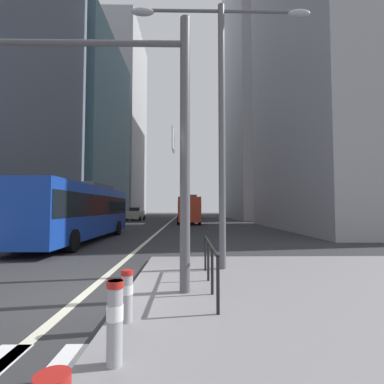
{
  "coord_description": "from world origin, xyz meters",
  "views": [
    {
      "loc": [
        2.28,
        -6.61,
        1.94
      ],
      "look_at": [
        2.94,
        31.43,
        3.98
      ],
      "focal_mm": 27.01,
      "sensor_mm": 36.0,
      "label": 1
    }
  ],
  "objects_px": {
    "traffic_signal_gantry": "(83,106)",
    "bollard_right": "(127,293)",
    "street_lamp_post": "(222,96)",
    "car_oncoming_far": "(94,217)",
    "car_receding_near": "(193,212)",
    "city_bus_red_distant": "(191,208)",
    "city_bus_red_receding": "(188,208)",
    "city_bus_blue_oncoming": "(80,209)",
    "car_oncoming_mid": "(136,214)",
    "bollard_left": "(115,318)",
    "car_receding_far": "(187,212)"
  },
  "relations": [
    {
      "from": "bollard_left",
      "to": "city_bus_red_receding",
      "type": "bearing_deg",
      "value": 88.32
    },
    {
      "from": "city_bus_blue_oncoming",
      "to": "bollard_left",
      "type": "relative_size",
      "value": 12.81
    },
    {
      "from": "car_oncoming_mid",
      "to": "traffic_signal_gantry",
      "type": "relative_size",
      "value": 0.71
    },
    {
      "from": "traffic_signal_gantry",
      "to": "city_bus_red_distant",
      "type": "bearing_deg",
      "value": 86.32
    },
    {
      "from": "city_bus_red_distant",
      "to": "traffic_signal_gantry",
      "type": "relative_size",
      "value": 1.77
    },
    {
      "from": "street_lamp_post",
      "to": "bollard_right",
      "type": "xyz_separation_m",
      "value": [
        -1.99,
        -3.89,
        -4.68
      ]
    },
    {
      "from": "car_oncoming_mid",
      "to": "car_oncoming_far",
      "type": "bearing_deg",
      "value": -99.18
    },
    {
      "from": "city_bus_red_distant",
      "to": "traffic_signal_gantry",
      "type": "bearing_deg",
      "value": -93.68
    },
    {
      "from": "car_receding_far",
      "to": "car_oncoming_far",
      "type": "distance_m",
      "value": 34.52
    },
    {
      "from": "car_oncoming_far",
      "to": "bollard_left",
      "type": "relative_size",
      "value": 4.69
    },
    {
      "from": "car_oncoming_far",
      "to": "traffic_signal_gantry",
      "type": "distance_m",
      "value": 25.64
    },
    {
      "from": "car_oncoming_mid",
      "to": "traffic_signal_gantry",
      "type": "xyz_separation_m",
      "value": [
        5.4,
        -37.37,
        3.14
      ]
    },
    {
      "from": "car_oncoming_far",
      "to": "street_lamp_post",
      "type": "height_order",
      "value": "street_lamp_post"
    },
    {
      "from": "traffic_signal_gantry",
      "to": "bollard_left",
      "type": "bearing_deg",
      "value": -63.07
    },
    {
      "from": "bollard_left",
      "to": "traffic_signal_gantry",
      "type": "bearing_deg",
      "value": 116.93
    },
    {
      "from": "car_oncoming_mid",
      "to": "bollard_right",
      "type": "distance_m",
      "value": 39.51
    },
    {
      "from": "city_bus_blue_oncoming",
      "to": "street_lamp_post",
      "type": "relative_size",
      "value": 1.52
    },
    {
      "from": "city_bus_red_receding",
      "to": "traffic_signal_gantry",
      "type": "distance_m",
      "value": 30.2
    },
    {
      "from": "city_bus_blue_oncoming",
      "to": "city_bus_red_receding",
      "type": "bearing_deg",
      "value": 72.41
    },
    {
      "from": "car_receding_near",
      "to": "car_oncoming_far",
      "type": "bearing_deg",
      "value": -108.65
    },
    {
      "from": "city_bus_red_receding",
      "to": "bollard_left",
      "type": "distance_m",
      "value": 32.86
    },
    {
      "from": "city_bus_blue_oncoming",
      "to": "bollard_left",
      "type": "bearing_deg",
      "value": -68.17
    },
    {
      "from": "city_bus_red_distant",
      "to": "car_receding_far",
      "type": "bearing_deg",
      "value": 93.74
    },
    {
      "from": "car_oncoming_far",
      "to": "bollard_right",
      "type": "height_order",
      "value": "car_oncoming_far"
    },
    {
      "from": "car_receding_far",
      "to": "city_bus_red_distant",
      "type": "bearing_deg",
      "value": -86.26
    },
    {
      "from": "car_receding_far",
      "to": "car_oncoming_far",
      "type": "height_order",
      "value": "same"
    },
    {
      "from": "car_oncoming_mid",
      "to": "car_receding_far",
      "type": "bearing_deg",
      "value": 69.07
    },
    {
      "from": "car_receding_far",
      "to": "bollard_right",
      "type": "bearing_deg",
      "value": -90.93
    },
    {
      "from": "traffic_signal_gantry",
      "to": "bollard_right",
      "type": "height_order",
      "value": "traffic_signal_gantry"
    },
    {
      "from": "city_bus_red_receding",
      "to": "car_oncoming_mid",
      "type": "xyz_separation_m",
      "value": [
        -7.79,
        7.35,
        -0.84
      ]
    },
    {
      "from": "city_bus_red_distant",
      "to": "car_receding_far",
      "type": "relative_size",
      "value": 2.71
    },
    {
      "from": "car_receding_far",
      "to": "bollard_right",
      "type": "height_order",
      "value": "car_receding_far"
    },
    {
      "from": "city_bus_blue_oncoming",
      "to": "city_bus_red_distant",
      "type": "distance_m",
      "value": 36.72
    },
    {
      "from": "city_bus_blue_oncoming",
      "to": "bollard_left",
      "type": "height_order",
      "value": "city_bus_blue_oncoming"
    },
    {
      "from": "car_oncoming_mid",
      "to": "street_lamp_post",
      "type": "relative_size",
      "value": 0.58
    },
    {
      "from": "city_bus_red_receding",
      "to": "car_receding_near",
      "type": "distance_m",
      "value": 27.08
    },
    {
      "from": "traffic_signal_gantry",
      "to": "street_lamp_post",
      "type": "distance_m",
      "value": 4.19
    },
    {
      "from": "city_bus_blue_oncoming",
      "to": "car_oncoming_far",
      "type": "xyz_separation_m",
      "value": [
        -3.67,
        13.97,
        -0.85
      ]
    },
    {
      "from": "car_receding_far",
      "to": "traffic_signal_gantry",
      "type": "distance_m",
      "value": 57.56
    },
    {
      "from": "street_lamp_post",
      "to": "traffic_signal_gantry",
      "type": "bearing_deg",
      "value": -144.7
    },
    {
      "from": "car_receding_far",
      "to": "traffic_signal_gantry",
      "type": "relative_size",
      "value": 0.65
    },
    {
      "from": "car_receding_far",
      "to": "bollard_left",
      "type": "height_order",
      "value": "car_receding_far"
    },
    {
      "from": "city_bus_red_distant",
      "to": "car_receding_near",
      "type": "xyz_separation_m",
      "value": [
        0.55,
        10.63,
        -0.85
      ]
    },
    {
      "from": "car_receding_far",
      "to": "street_lamp_post",
      "type": "bearing_deg",
      "value": -88.94
    },
    {
      "from": "city_bus_blue_oncoming",
      "to": "bollard_right",
      "type": "bearing_deg",
      "value": -66.62
    },
    {
      "from": "city_bus_red_receding",
      "to": "car_oncoming_far",
      "type": "distance_m",
      "value": 11.46
    },
    {
      "from": "car_receding_far",
      "to": "bollard_right",
      "type": "relative_size",
      "value": 5.36
    },
    {
      "from": "car_oncoming_far",
      "to": "car_receding_near",
      "type": "bearing_deg",
      "value": 71.35
    },
    {
      "from": "car_oncoming_far",
      "to": "bollard_left",
      "type": "bearing_deg",
      "value": -71.76
    },
    {
      "from": "car_receding_near",
      "to": "car_oncoming_far",
      "type": "distance_m",
      "value": 34.55
    }
  ]
}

